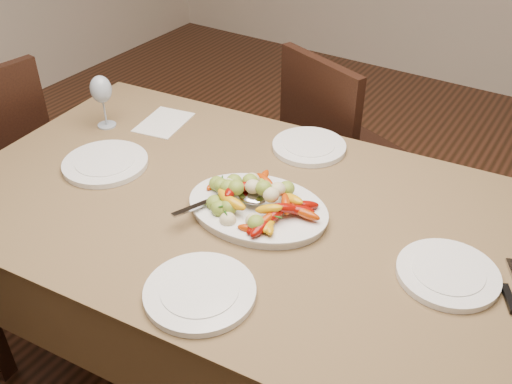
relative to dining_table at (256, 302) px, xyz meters
The scene contains 13 objects.
floor 0.40m from the dining_table, 146.56° to the right, with size 6.00×6.00×0.00m, color #3B1F12.
dining_table is the anchor object (origin of this frame).
chair_far 0.87m from the dining_table, 95.59° to the left, with size 0.42×0.42×0.95m, color black, non-canonical shape.
serving_platter 0.39m from the dining_table, 43.17° to the right, with size 0.40×0.30×0.02m, color white.
roasted_vegetables 0.45m from the dining_table, 43.17° to the right, with size 0.33×0.22×0.09m, color #740903, non-canonical shape.
serving_spoon 0.43m from the dining_table, 129.75° to the right, with size 0.28×0.06×0.03m, color #9EA0A8, non-canonical shape.
plate_left 0.67m from the dining_table, behind, with size 0.27×0.27×0.02m, color white.
plate_right 0.68m from the dining_table, ahead, with size 0.25×0.25×0.02m, color white.
plate_far 0.55m from the dining_table, 95.07° to the left, with size 0.25×0.25×0.02m, color white.
plate_near 0.54m from the dining_table, 78.57° to the right, with size 0.27×0.27×0.02m, color white.
wine_glass 0.88m from the dining_table, 169.83° to the left, with size 0.08×0.08×0.20m, color #8C99A5, non-canonical shape.
menu_card 0.73m from the dining_table, 155.41° to the left, with size 0.15×0.21×0.00m, color silver.
table_knife 0.80m from the dining_table, ahead, with size 0.02×0.20×0.01m, color #9EA0A8, non-canonical shape.
Camera 1 is at (0.83, -1.03, 1.75)m, focal length 40.00 mm.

